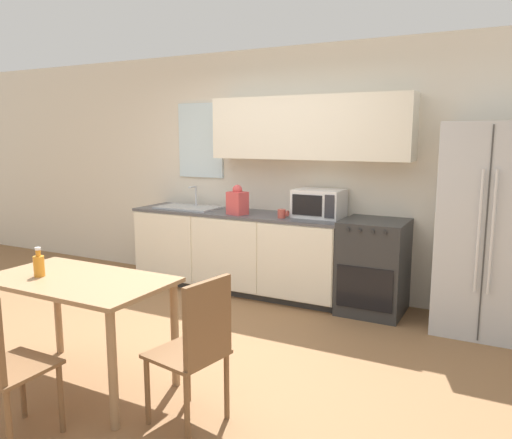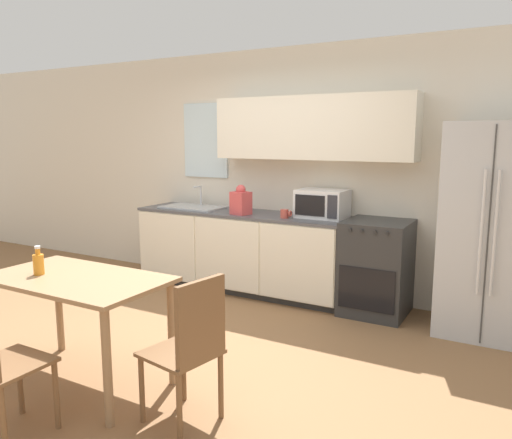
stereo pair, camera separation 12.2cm
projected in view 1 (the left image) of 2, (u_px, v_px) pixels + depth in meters
The scene contains 12 objects.
ground_plane at pixel (182, 349), 4.12m from camera, with size 12.00×12.00×0.00m, color olive.
wall_back at pixel (287, 163), 5.55m from camera, with size 12.00×0.38×2.70m.
kitchen_counter at pixel (238, 251), 5.66m from camera, with size 2.50×0.64×0.90m.
oven_range at pixel (373, 267), 4.94m from camera, with size 0.62×0.65×0.93m.
refrigerator at pixel (488, 229), 4.38m from camera, with size 0.80×0.73×1.86m.
kitchen_sink at pixel (188, 207), 5.90m from camera, with size 0.73×0.42×0.25m.
microwave at pixel (319, 203), 5.21m from camera, with size 0.50×0.39×0.29m.
coffee_mug at pixel (282, 214), 5.18m from camera, with size 0.12×0.09×0.09m.
grocery_bag_0 at pixel (237, 201), 5.40m from camera, with size 0.23×0.21×0.32m.
dining_table at pixel (78, 294), 3.42m from camera, with size 1.28×0.73×0.78m.
dining_chair_side at pixel (198, 343), 2.94m from camera, with size 0.46×0.46×0.93m.
drink_bottle at pixel (39, 265), 3.44m from camera, with size 0.07×0.07×0.21m.
Camera 1 is at (2.35, -3.16, 1.73)m, focal length 35.00 mm.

